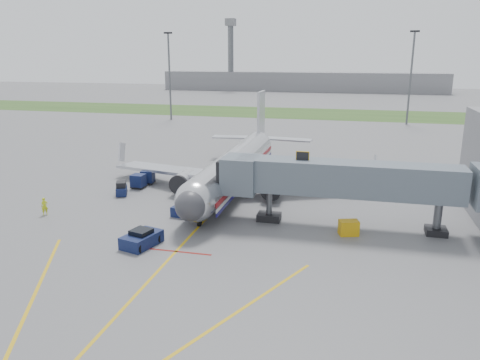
% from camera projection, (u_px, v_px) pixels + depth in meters
% --- Properties ---
extents(ground, '(400.00, 400.00, 0.00)m').
position_uv_depth(ground, '(192.00, 234.00, 41.51)').
color(ground, '#565659').
rests_on(ground, ground).
extents(grass_strip, '(300.00, 25.00, 0.01)m').
position_uv_depth(grass_strip, '(303.00, 113.00, 125.93)').
color(grass_strip, '#2D4C1E').
rests_on(grass_strip, ground).
extents(apron_markings, '(21.52, 50.00, 0.01)m').
position_uv_depth(apron_markings, '(159.00, 270.00, 34.57)').
color(apron_markings, gold).
rests_on(apron_markings, ground).
extents(airliner, '(32.10, 35.67, 10.25)m').
position_uv_depth(airliner, '(235.00, 166.00, 55.12)').
color(airliner, silver).
rests_on(airliner, ground).
extents(jet_bridge, '(25.30, 4.00, 6.90)m').
position_uv_depth(jet_bridge, '(345.00, 180.00, 42.09)').
color(jet_bridge, slate).
rests_on(jet_bridge, ground).
extents(light_mast_left, '(2.00, 0.44, 20.40)m').
position_uv_depth(light_mast_left, '(170.00, 74.00, 111.22)').
color(light_mast_left, '#595B60').
rests_on(light_mast_left, ground).
extents(light_mast_right, '(2.00, 0.44, 20.40)m').
position_uv_depth(light_mast_right, '(411.00, 76.00, 103.33)').
color(light_mast_right, '#595B60').
rests_on(light_mast_right, ground).
extents(distant_terminal, '(120.00, 14.00, 8.00)m').
position_uv_depth(distant_terminal, '(301.00, 81.00, 202.21)').
color(distant_terminal, slate).
rests_on(distant_terminal, ground).
extents(control_tower, '(4.00, 4.00, 30.00)m').
position_uv_depth(control_tower, '(231.00, 50.00, 200.92)').
color(control_tower, '#595B60').
rests_on(control_tower, ground).
extents(pushback_tug, '(2.89, 3.81, 1.41)m').
position_uv_depth(pushback_tug, '(142.00, 239.00, 38.81)').
color(pushback_tug, '#0E103E').
rests_on(pushback_tug, ground).
extents(baggage_tug, '(1.94, 2.47, 1.53)m').
position_uv_depth(baggage_tug, '(121.00, 189.00, 52.80)').
color(baggage_tug, '#0E103E').
rests_on(baggage_tug, ground).
extents(baggage_cart_a, '(2.01, 2.01, 1.65)m').
position_uv_depth(baggage_cart_a, '(188.00, 199.00, 48.78)').
color(baggage_cart_a, '#0E103E').
rests_on(baggage_cart_a, ground).
extents(baggage_cart_b, '(1.72, 1.72, 1.65)m').
position_uv_depth(baggage_cart_b, '(148.00, 177.00, 57.37)').
color(baggage_cart_b, '#0E103E').
rests_on(baggage_cart_b, ground).
extents(baggage_cart_c, '(1.59, 1.59, 1.65)m').
position_uv_depth(baggage_cart_c, '(138.00, 181.00, 55.47)').
color(baggage_cart_c, '#0E103E').
rests_on(baggage_cart_c, ground).
extents(belt_loader, '(2.13, 4.80, 2.27)m').
position_uv_depth(belt_loader, '(187.00, 207.00, 47.08)').
color(belt_loader, '#0E103E').
rests_on(belt_loader, ground).
extents(ground_power_cart, '(1.91, 1.54, 1.32)m').
position_uv_depth(ground_power_cart, '(349.00, 228.00, 41.07)').
color(ground_power_cart, '#C38F0B').
rests_on(ground_power_cart, ground).
extents(ramp_worker, '(0.75, 0.75, 1.75)m').
position_uv_depth(ramp_worker, '(45.00, 206.00, 46.18)').
color(ramp_worker, '#C4D619').
rests_on(ramp_worker, ground).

